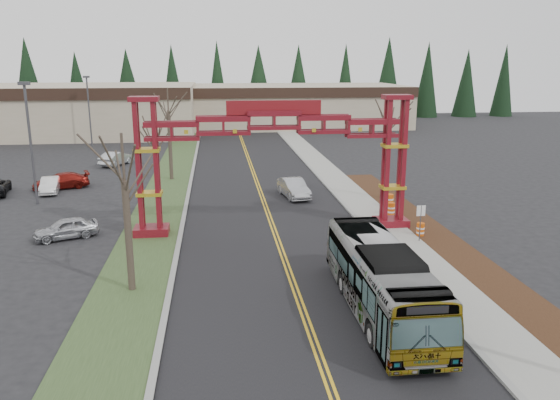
{
  "coord_description": "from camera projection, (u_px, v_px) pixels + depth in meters",
  "views": [
    {
      "loc": [
        -3.68,
        -16.54,
        10.94
      ],
      "look_at": [
        -0.11,
        13.73,
        3.21
      ],
      "focal_mm": 35.0,
      "sensor_mm": 36.0,
      "label": 1
    }
  ],
  "objects": [
    {
      "name": "grass_median",
      "position": [
        162.0,
        207.0,
        42.17
      ],
      "size": [
        4.0,
        110.0,
        0.08
      ],
      "primitive_type": "cube",
      "color": "#334723",
      "rests_on": "ground"
    },
    {
      "name": "street_sign",
      "position": [
        421.0,
        216.0,
        33.53
      ],
      "size": [
        0.55,
        0.07,
        2.41
      ],
      "color": "#3F3F44",
      "rests_on": "ground"
    },
    {
      "name": "barrel_south",
      "position": [
        420.0,
        230.0,
        34.95
      ],
      "size": [
        0.51,
        0.51,
        0.95
      ],
      "color": "#D1520B",
      "rests_on": "ground"
    },
    {
      "name": "parked_car_far_a",
      "position": [
        116.0,
        158.0,
        59.32
      ],
      "size": [
        3.32,
        4.8,
        1.5
      ],
      "primitive_type": "imported",
      "rotation": [
        0.0,
        0.0,
        2.72
      ],
      "color": "#B5B9BD",
      "rests_on": "ground"
    },
    {
      "name": "parked_car_mid_a",
      "position": [
        61.0,
        181.0,
        48.35
      ],
      "size": [
        5.17,
        3.42,
        1.39
      ],
      "primitive_type": "imported",
      "rotation": [
        0.0,
        0.0,
        5.05
      ],
      "color": "maroon",
      "rests_on": "ground"
    },
    {
      "name": "retail_building_east",
      "position": [
        293.0,
        105.0,
        96.26
      ],
      "size": [
        38.0,
        20.3,
        7.0
      ],
      "color": "tan",
      "rests_on": "ground"
    },
    {
      "name": "bare_tree_right_far",
      "position": [
        389.0,
        123.0,
        43.24
      ],
      "size": [
        3.3,
        3.3,
        8.44
      ],
      "color": "#382D26",
      "rests_on": "ground"
    },
    {
      "name": "barrel_north",
      "position": [
        390.0,
        201.0,
        41.93
      ],
      "size": [
        0.59,
        0.59,
        1.09
      ],
      "color": "#D1520B",
      "rests_on": "ground"
    },
    {
      "name": "sidewalk_right",
      "position": [
        359.0,
        201.0,
        43.94
      ],
      "size": [
        2.6,
        110.0,
        0.14
      ],
      "primitive_type": "cube",
      "color": "gray",
      "rests_on": "ground"
    },
    {
      "name": "bare_tree_median_near",
      "position": [
        125.0,
        182.0,
        25.55
      ],
      "size": [
        3.45,
        3.45,
        7.78
      ],
      "color": "#382D26",
      "rests_on": "ground"
    },
    {
      "name": "transit_bus",
      "position": [
        381.0,
        279.0,
        24.2
      ],
      "size": [
        2.72,
        11.34,
        3.15
      ],
      "primitive_type": "imported",
      "rotation": [
        0.0,
        0.0,
        -0.01
      ],
      "color": "#AFB2B7",
      "rests_on": "ground"
    },
    {
      "name": "bare_tree_median_far",
      "position": [
        168.0,
        114.0,
        50.58
      ],
      "size": [
        3.46,
        3.46,
        8.59
      ],
      "color": "#382D26",
      "rests_on": "ground"
    },
    {
      "name": "curb_left",
      "position": [
        186.0,
        206.0,
        42.38
      ],
      "size": [
        0.3,
        110.0,
        0.15
      ],
      "primitive_type": "cube",
      "color": "gray",
      "rests_on": "ground"
    },
    {
      "name": "curb_right",
      "position": [
        341.0,
        201.0,
        43.77
      ],
      "size": [
        0.3,
        110.0,
        0.15
      ],
      "primitive_type": "cube",
      "color": "gray",
      "rests_on": "ground"
    },
    {
      "name": "light_pole_far",
      "position": [
        89.0,
        106.0,
        71.68
      ],
      "size": [
        0.8,
        0.4,
        9.18
      ],
      "color": "#3F3F44",
      "rests_on": "ground"
    },
    {
      "name": "silver_sedan",
      "position": [
        294.0,
        188.0,
        45.23
      ],
      "size": [
        2.4,
        4.92,
        1.55
      ],
      "primitive_type": "imported",
      "rotation": [
        0.0,
        0.0,
        0.16
      ],
      "color": "#A5A8AD",
      "rests_on": "ground"
    },
    {
      "name": "landscape_strip",
      "position": [
        475.0,
        267.0,
        29.8
      ],
      "size": [
        2.6,
        50.0,
        0.12
      ],
      "primitive_type": "cube",
      "color": "black",
      "rests_on": "ground"
    },
    {
      "name": "lane_line_right",
      "position": [
        266.0,
        204.0,
        43.1
      ],
      "size": [
        0.12,
        100.0,
        0.01
      ],
      "primitive_type": "cube",
      "color": "gold",
      "rests_on": "road"
    },
    {
      "name": "light_pole_near",
      "position": [
        30.0,
        135.0,
        41.93
      ],
      "size": [
        0.82,
        0.41,
        9.5
      ],
      "color": "#3F3F44",
      "rests_on": "ground"
    },
    {
      "name": "road",
      "position": [
        265.0,
        204.0,
        43.09
      ],
      "size": [
        12.0,
        110.0,
        0.02
      ],
      "primitive_type": "cube",
      "color": "black",
      "rests_on": "ground"
    },
    {
      "name": "ground",
      "position": [
        329.0,
        385.0,
        19.03
      ],
      "size": [
        200.0,
        200.0,
        0.0
      ],
      "primitive_type": "plane",
      "color": "black",
      "rests_on": "ground"
    },
    {
      "name": "gateway_arch",
      "position": [
        274.0,
        142.0,
        34.88
      ],
      "size": [
        18.2,
        1.6,
        8.9
      ],
      "color": "#580B16",
      "rests_on": "ground"
    },
    {
      "name": "parked_car_near_a",
      "position": [
        66.0,
        228.0,
        34.67
      ],
      "size": [
        4.24,
        3.02,
        1.34
      ],
      "primitive_type": "imported",
      "rotation": [
        0.0,
        0.0,
        5.12
      ],
      "color": "#A9ABB1",
      "rests_on": "ground"
    },
    {
      "name": "parked_car_near_b",
      "position": [
        50.0,
        185.0,
        46.9
      ],
      "size": [
        1.95,
        4.16,
        1.32
      ],
      "primitive_type": "imported",
      "rotation": [
        0.0,
        0.0,
        0.14
      ],
      "color": "white",
      "rests_on": "ground"
    },
    {
      "name": "bare_tree_median_mid",
      "position": [
        155.0,
        145.0,
        38.73
      ],
      "size": [
        3.12,
        3.12,
        7.32
      ],
      "color": "#382D26",
      "rests_on": "ground"
    },
    {
      "name": "conifer_treeline",
      "position": [
        235.0,
        85.0,
        106.02
      ],
      "size": [
        116.1,
        5.6,
        13.0
      ],
      "color": "black",
      "rests_on": "ground"
    },
    {
      "name": "lane_line_left",
      "position": [
        263.0,
        204.0,
        43.07
      ],
      "size": [
        0.12,
        100.0,
        0.01
      ],
      "primitive_type": "cube",
      "color": "gold",
      "rests_on": "road"
    },
    {
      "name": "barrel_mid",
      "position": [
        391.0,
        210.0,
        39.64
      ],
      "size": [
        0.56,
        0.56,
        1.03
      ],
      "color": "#D1520B",
      "rests_on": "ground"
    },
    {
      "name": "retail_building_west",
      "position": [
        43.0,
        110.0,
        83.96
      ],
      "size": [
        46.0,
        22.3,
        7.5
      ],
      "color": "tan",
      "rests_on": "ground"
    }
  ]
}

